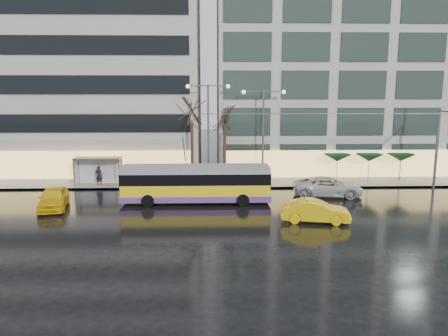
{
  "coord_description": "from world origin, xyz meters",
  "views": [
    {
      "loc": [
        2.26,
        -28.8,
        8.62
      ],
      "look_at": [
        3.26,
        5.0,
        2.61
      ],
      "focal_mm": 35.0,
      "sensor_mm": 36.0,
      "label": 1
    }
  ],
  "objects_px": {
    "bus_shelter": "(95,165)",
    "street_lamp_near": "(208,120)",
    "trolleybus": "(196,185)",
    "taxi_a": "(54,198)"
  },
  "relations": [
    {
      "from": "trolleybus",
      "to": "taxi_a",
      "type": "relative_size",
      "value": 2.42
    },
    {
      "from": "taxi_a",
      "to": "street_lamp_near",
      "type": "bearing_deg",
      "value": 23.43
    },
    {
      "from": "bus_shelter",
      "to": "street_lamp_near",
      "type": "height_order",
      "value": "street_lamp_near"
    },
    {
      "from": "street_lamp_near",
      "to": "taxi_a",
      "type": "height_order",
      "value": "street_lamp_near"
    },
    {
      "from": "trolleybus",
      "to": "taxi_a",
      "type": "distance_m",
      "value": 10.57
    },
    {
      "from": "trolleybus",
      "to": "street_lamp_near",
      "type": "height_order",
      "value": "street_lamp_near"
    },
    {
      "from": "taxi_a",
      "to": "bus_shelter",
      "type": "bearing_deg",
      "value": 71.15
    },
    {
      "from": "bus_shelter",
      "to": "street_lamp_near",
      "type": "xyz_separation_m",
      "value": [
        10.38,
        0.11,
        4.03
      ]
    },
    {
      "from": "trolleybus",
      "to": "street_lamp_near",
      "type": "xyz_separation_m",
      "value": [
        0.94,
        6.53,
        4.56
      ]
    },
    {
      "from": "street_lamp_near",
      "to": "taxi_a",
      "type": "bearing_deg",
      "value": -145.12
    }
  ]
}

